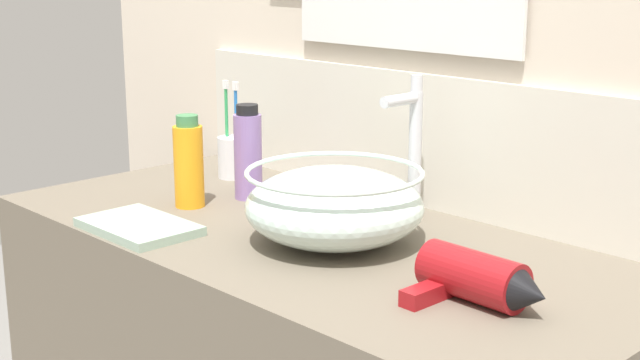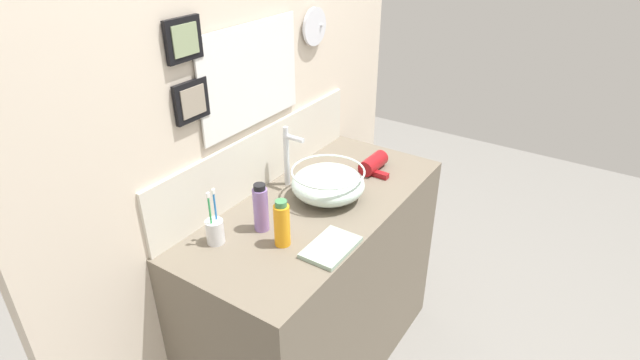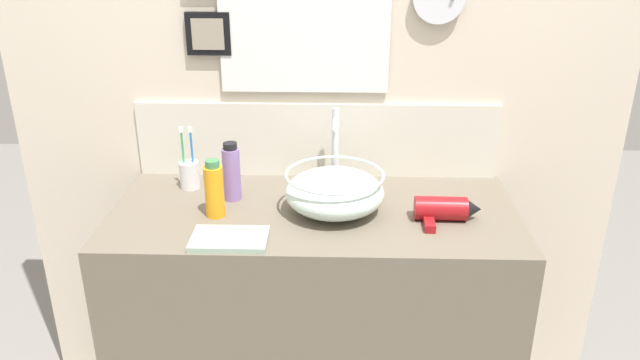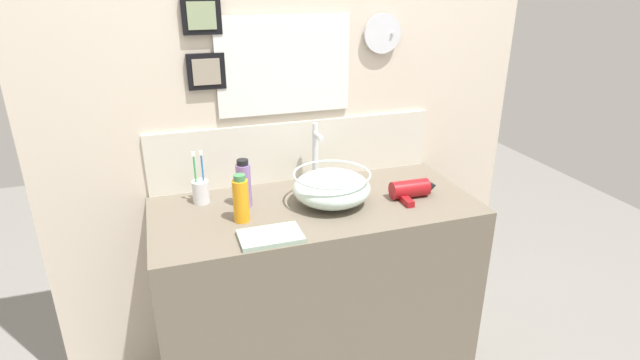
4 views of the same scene
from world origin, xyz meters
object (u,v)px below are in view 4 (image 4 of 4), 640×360
at_px(hair_drier, 413,189).
at_px(shampoo_bottle, 241,199).
at_px(faucet, 316,151).
at_px(hand_towel, 270,236).
at_px(glass_bowl_sink, 332,188).
at_px(toothbrush_cup, 201,191).
at_px(soap_dispenser, 244,184).

height_order(hair_drier, shampoo_bottle, shampoo_bottle).
distance_m(faucet, hand_towel, 0.51).
bearing_deg(glass_bowl_sink, hair_drier, -7.78).
xyz_separation_m(hair_drier, shampoo_bottle, (-0.68, 0.01, 0.05)).
relative_size(toothbrush_cup, hand_towel, 1.00).
height_order(hair_drier, hand_towel, hair_drier).
distance_m(glass_bowl_sink, toothbrush_cup, 0.51).
bearing_deg(soap_dispenser, shampoo_bottle, -105.11).
relative_size(glass_bowl_sink, faucet, 1.13).
height_order(toothbrush_cup, shampoo_bottle, toothbrush_cup).
relative_size(soap_dispenser, hand_towel, 0.89).
bearing_deg(toothbrush_cup, faucet, 3.71).
relative_size(shampoo_bottle, hand_towel, 0.84).
xyz_separation_m(toothbrush_cup, soap_dispenser, (0.15, -0.08, 0.04)).
relative_size(glass_bowl_sink, soap_dispenser, 1.59).
distance_m(soap_dispenser, hand_towel, 0.29).
height_order(faucet, shampoo_bottle, faucet).
relative_size(glass_bowl_sink, hair_drier, 1.52).
bearing_deg(toothbrush_cup, shampoo_bottle, -59.09).
bearing_deg(toothbrush_cup, hand_towel, -62.48).
bearing_deg(soap_dispenser, hair_drier, -11.08).
relative_size(glass_bowl_sink, hand_towel, 1.42).
distance_m(glass_bowl_sink, hair_drier, 0.33).
distance_m(glass_bowl_sink, shampoo_bottle, 0.36).
bearing_deg(hand_towel, faucet, 53.85).
relative_size(glass_bowl_sink, toothbrush_cup, 1.42).
xyz_separation_m(hair_drier, soap_dispenser, (-0.65, 0.13, 0.06)).
bearing_deg(faucet, hair_drier, -36.54).
height_order(glass_bowl_sink, hair_drier, glass_bowl_sink).
distance_m(glass_bowl_sink, hand_towel, 0.35).
bearing_deg(hair_drier, toothbrush_cup, 165.29).
distance_m(glass_bowl_sink, faucet, 0.21).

